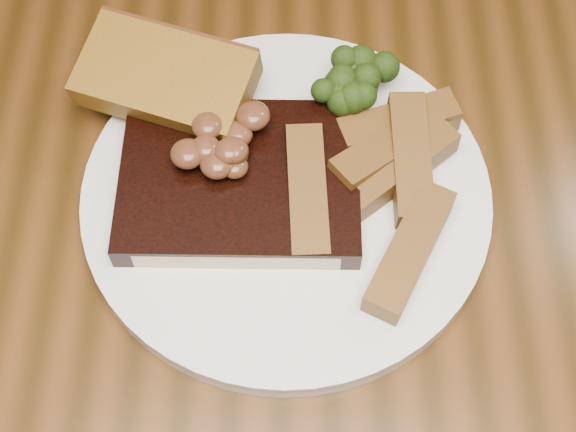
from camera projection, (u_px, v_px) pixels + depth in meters
name	position (u px, v px, depth m)	size (l,w,h in m)	color
dining_table	(303.00, 308.00, 0.63)	(1.60, 0.90, 0.75)	#49290E
plate	(286.00, 197.00, 0.56)	(0.29, 0.29, 0.01)	white
steak	(240.00, 182.00, 0.55)	(0.16, 0.12, 0.02)	black
steak_bone	(237.00, 257.00, 0.53)	(0.13, 0.01, 0.02)	beige
mushroom_pile	(231.00, 152.00, 0.53)	(0.07, 0.07, 0.03)	#5A2F1C
garlic_bread	(170.00, 97.00, 0.58)	(0.12, 0.07, 0.03)	olive
potato_wedges	(379.00, 190.00, 0.55)	(0.12, 0.12, 0.02)	brown
broccoli_cluster	(341.00, 78.00, 0.58)	(0.06, 0.06, 0.04)	#20390D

